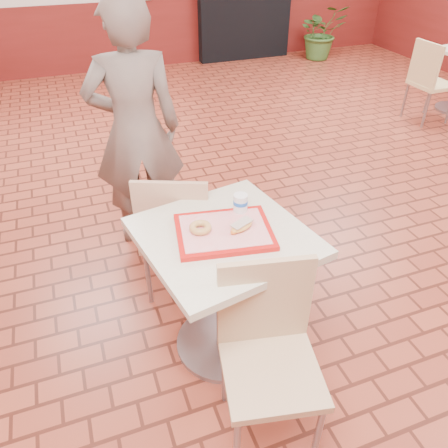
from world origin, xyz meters
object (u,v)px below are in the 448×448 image
object	(u,v)px
chair_main_front	(268,347)
chair_second_left	(429,78)
chair_main_back	(176,230)
ring_donut	(200,228)
main_table	(224,275)
long_john_donut	(241,226)
serving_tray	(224,232)
paper_cup	(241,203)
potted_plant	(321,32)
customer	(136,131)

from	to	relation	value
chair_main_front	chair_second_left	bearing A→B (deg)	51.92
chair_main_back	ring_donut	distance (m)	0.61
main_table	long_john_donut	xyz separation A→B (m)	(0.08, -0.03, 0.32)
serving_tray	paper_cup	bearing A→B (deg)	42.49
main_table	chair_main_back	world-z (taller)	chair_main_back
main_table	long_john_donut	world-z (taller)	long_john_donut
paper_cup	potted_plant	distance (m)	6.32
ring_donut	paper_cup	size ratio (longest dim) A/B	1.17
chair_main_back	paper_cup	size ratio (longest dim) A/B	9.89
main_table	serving_tray	distance (m)	0.28
long_john_donut	chair_second_left	bearing A→B (deg)	35.64
chair_main_back	potted_plant	bearing A→B (deg)	-106.29
chair_main_back	chair_second_left	bearing A→B (deg)	-129.72
customer	chair_second_left	distance (m)	3.84
chair_main_front	long_john_donut	distance (m)	0.58
serving_tray	chair_main_back	bearing A→B (deg)	103.23
chair_main_front	serving_tray	bearing A→B (deg)	105.88
chair_main_back	potted_plant	xyz separation A→B (m)	(3.86, 4.77, -0.08)
long_john_donut	potted_plant	size ratio (longest dim) A/B	0.16
potted_plant	ring_donut	bearing A→B (deg)	-126.18
main_table	chair_second_left	world-z (taller)	chair_second_left
chair_second_left	potted_plant	world-z (taller)	chair_second_left
serving_tray	ring_donut	bearing A→B (deg)	164.73
ring_donut	potted_plant	xyz separation A→B (m)	(3.85, 5.26, -0.43)
chair_second_left	customer	bearing A→B (deg)	106.35
paper_cup	main_table	bearing A→B (deg)	-137.51
main_table	ring_donut	bearing A→B (deg)	164.73
serving_tray	chair_main_front	bearing A→B (deg)	-85.99
paper_cup	potted_plant	bearing A→B (deg)	55.13
customer	long_john_donut	distance (m)	1.30
chair_main_front	ring_donut	xyz separation A→B (m)	(-0.14, 0.51, 0.35)
main_table	chair_main_back	xyz separation A→B (m)	(-0.12, 0.52, -0.04)
chair_main_front	paper_cup	distance (m)	0.73
customer	potted_plant	world-z (taller)	customer
main_table	long_john_donut	size ratio (longest dim) A/B	5.71
long_john_donut	paper_cup	xyz separation A→B (m)	(0.06, 0.16, 0.03)
main_table	paper_cup	distance (m)	0.39
chair_main_front	paper_cup	bearing A→B (deg)	92.31
potted_plant	chair_second_left	bearing A→B (deg)	-95.58
long_john_donut	chair_main_back	bearing A→B (deg)	110.00
serving_tray	paper_cup	size ratio (longest dim) A/B	4.95
ring_donut	customer	bearing A→B (deg)	93.69
paper_cup	chair_second_left	world-z (taller)	paper_cup
long_john_donut	main_table	bearing A→B (deg)	158.95
main_table	long_john_donut	bearing A→B (deg)	-21.05
paper_cup	chair_main_back	bearing A→B (deg)	123.21
customer	serving_tray	bearing A→B (deg)	103.67
ring_donut	potted_plant	size ratio (longest dim) A/B	0.12
customer	chair_second_left	xyz separation A→B (m)	(3.64, 1.15, -0.36)
main_table	ring_donut	world-z (taller)	ring_donut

